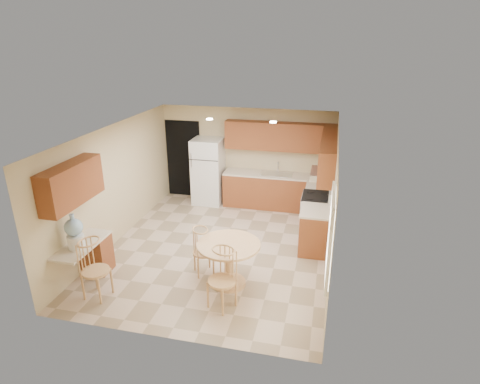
% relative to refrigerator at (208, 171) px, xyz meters
% --- Properties ---
extents(floor, '(5.50, 5.50, 0.00)m').
position_rel_refrigerator_xyz_m(floor, '(0.95, -2.40, -0.86)').
color(floor, '#C3A88D').
rests_on(floor, ground).
extents(ceiling, '(4.50, 5.50, 0.02)m').
position_rel_refrigerator_xyz_m(ceiling, '(0.95, -2.40, 1.64)').
color(ceiling, white).
rests_on(ceiling, wall_back).
extents(wall_back, '(4.50, 0.02, 2.50)m').
position_rel_refrigerator_xyz_m(wall_back, '(0.95, 0.35, 0.39)').
color(wall_back, '#C9B687').
rests_on(wall_back, floor).
extents(wall_front, '(4.50, 0.02, 2.50)m').
position_rel_refrigerator_xyz_m(wall_front, '(0.95, -5.15, 0.39)').
color(wall_front, '#C9B687').
rests_on(wall_front, floor).
extents(wall_left, '(0.02, 5.50, 2.50)m').
position_rel_refrigerator_xyz_m(wall_left, '(-1.30, -2.40, 0.39)').
color(wall_left, '#C9B687').
rests_on(wall_left, floor).
extents(wall_right, '(0.02, 5.50, 2.50)m').
position_rel_refrigerator_xyz_m(wall_right, '(3.20, -2.40, 0.39)').
color(wall_right, '#C9B687').
rests_on(wall_right, floor).
extents(doorway, '(0.90, 0.02, 2.10)m').
position_rel_refrigerator_xyz_m(doorway, '(-0.80, 0.34, 0.19)').
color(doorway, black).
rests_on(doorway, floor).
extents(base_cab_back, '(2.75, 0.60, 0.87)m').
position_rel_refrigerator_xyz_m(base_cab_back, '(1.83, 0.05, -0.43)').
color(base_cab_back, brown).
rests_on(base_cab_back, floor).
extents(counter_back, '(2.75, 0.63, 0.04)m').
position_rel_refrigerator_xyz_m(counter_back, '(1.83, 0.05, 0.03)').
color(counter_back, beige).
rests_on(counter_back, base_cab_back).
extents(base_cab_right_a, '(0.60, 0.59, 0.87)m').
position_rel_refrigerator_xyz_m(base_cab_right_a, '(2.90, -0.54, -0.43)').
color(base_cab_right_a, brown).
rests_on(base_cab_right_a, floor).
extents(counter_right_a, '(0.63, 0.59, 0.04)m').
position_rel_refrigerator_xyz_m(counter_right_a, '(2.90, -0.54, 0.03)').
color(counter_right_a, beige).
rests_on(counter_right_a, base_cab_right_a).
extents(base_cab_right_b, '(0.60, 0.80, 0.87)m').
position_rel_refrigerator_xyz_m(base_cab_right_b, '(2.90, -2.00, -0.43)').
color(base_cab_right_b, brown).
rests_on(base_cab_right_b, floor).
extents(counter_right_b, '(0.63, 0.80, 0.04)m').
position_rel_refrigerator_xyz_m(counter_right_b, '(2.90, -2.00, 0.03)').
color(counter_right_b, beige).
rests_on(counter_right_b, base_cab_right_b).
extents(upper_cab_back, '(2.75, 0.33, 0.70)m').
position_rel_refrigerator_xyz_m(upper_cab_back, '(1.83, 0.19, 0.99)').
color(upper_cab_back, brown).
rests_on(upper_cab_back, wall_back).
extents(upper_cab_right, '(0.33, 2.42, 0.70)m').
position_rel_refrigerator_xyz_m(upper_cab_right, '(3.04, -1.19, 0.99)').
color(upper_cab_right, brown).
rests_on(upper_cab_right, wall_right).
extents(upper_cab_left, '(0.33, 1.40, 0.70)m').
position_rel_refrigerator_xyz_m(upper_cab_left, '(-1.13, -4.00, 0.99)').
color(upper_cab_left, brown).
rests_on(upper_cab_left, wall_left).
extents(sink, '(0.78, 0.44, 0.01)m').
position_rel_refrigerator_xyz_m(sink, '(1.80, 0.05, 0.05)').
color(sink, silver).
rests_on(sink, counter_back).
extents(range_hood, '(0.50, 0.76, 0.14)m').
position_rel_refrigerator_xyz_m(range_hood, '(2.95, -1.22, 0.56)').
color(range_hood, silver).
rests_on(range_hood, upper_cab_right).
extents(desk_pedestal, '(0.48, 0.42, 0.72)m').
position_rel_refrigerator_xyz_m(desk_pedestal, '(-1.05, -3.72, -0.50)').
color(desk_pedestal, brown).
rests_on(desk_pedestal, floor).
extents(desk_top, '(0.50, 1.20, 0.04)m').
position_rel_refrigerator_xyz_m(desk_top, '(-1.05, -4.10, -0.11)').
color(desk_top, beige).
rests_on(desk_top, desk_pedestal).
extents(window, '(0.06, 1.12, 1.30)m').
position_rel_refrigerator_xyz_m(window, '(3.18, -4.25, 0.64)').
color(window, white).
rests_on(window, wall_right).
extents(can_light_a, '(0.14, 0.14, 0.02)m').
position_rel_refrigerator_xyz_m(can_light_a, '(0.45, -1.20, 1.62)').
color(can_light_a, white).
rests_on(can_light_a, ceiling).
extents(can_light_b, '(0.14, 0.14, 0.02)m').
position_rel_refrigerator_xyz_m(can_light_b, '(1.85, -1.20, 1.62)').
color(can_light_b, white).
rests_on(can_light_b, ceiling).
extents(refrigerator, '(0.76, 0.74, 1.73)m').
position_rel_refrigerator_xyz_m(refrigerator, '(0.00, 0.00, 0.00)').
color(refrigerator, white).
rests_on(refrigerator, floor).
extents(stove, '(0.65, 0.76, 1.09)m').
position_rel_refrigerator_xyz_m(stove, '(2.88, -1.22, -0.40)').
color(stove, white).
rests_on(stove, floor).
extents(dining_table, '(1.11, 1.11, 0.82)m').
position_rel_refrigerator_xyz_m(dining_table, '(1.49, -3.60, -0.33)').
color(dining_table, tan).
rests_on(dining_table, floor).
extents(chair_table_a, '(0.40, 0.51, 0.92)m').
position_rel_refrigerator_xyz_m(chair_table_a, '(0.94, -3.43, -0.31)').
color(chair_table_a, tan).
rests_on(chair_table_a, floor).
extents(chair_table_b, '(0.46, 0.52, 1.04)m').
position_rel_refrigerator_xyz_m(chair_table_b, '(1.54, -4.35, -0.23)').
color(chair_table_b, tan).
rests_on(chair_table_b, floor).
extents(chair_desk, '(0.46, 0.60, 1.04)m').
position_rel_refrigerator_xyz_m(chair_desk, '(-0.60, -4.55, -0.23)').
color(chair_desk, tan).
rests_on(chair_desk, floor).
extents(water_crock, '(0.31, 0.31, 0.63)m').
position_rel_refrigerator_xyz_m(water_crock, '(-1.05, -4.24, 0.19)').
color(water_crock, white).
rests_on(water_crock, desk_top).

